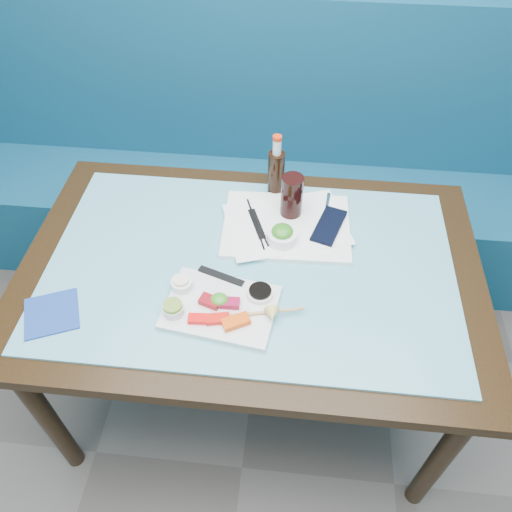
# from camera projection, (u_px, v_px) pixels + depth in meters

# --- Properties ---
(booth_bench) EXTENTS (3.00, 0.56, 1.17)m
(booth_bench) POSITION_uv_depth(u_px,v_px,m) (271.00, 185.00, 2.35)
(booth_bench) COLOR navy
(booth_bench) RESTS_ON ground
(dining_table) EXTENTS (1.40, 0.90, 0.75)m
(dining_table) POSITION_uv_depth(u_px,v_px,m) (251.00, 283.00, 1.57)
(dining_table) COLOR black
(dining_table) RESTS_ON ground
(glass_top) EXTENTS (1.22, 0.76, 0.01)m
(glass_top) POSITION_uv_depth(u_px,v_px,m) (250.00, 265.00, 1.51)
(glass_top) COLOR #5DA8BA
(glass_top) RESTS_ON dining_table
(sashimi_plate) EXTENTS (0.33, 0.26, 0.02)m
(sashimi_plate) POSITION_uv_depth(u_px,v_px,m) (221.00, 307.00, 1.39)
(sashimi_plate) COLOR silver
(sashimi_plate) RESTS_ON glass_top
(salmon_left) EXTENTS (0.06, 0.03, 0.01)m
(salmon_left) POSITION_uv_depth(u_px,v_px,m) (199.00, 319.00, 1.34)
(salmon_left) COLOR #FC0C0A
(salmon_left) RESTS_ON sashimi_plate
(salmon_mid) EXTENTS (0.07, 0.04, 0.02)m
(salmon_mid) POSITION_uv_depth(u_px,v_px,m) (218.00, 319.00, 1.34)
(salmon_mid) COLOR red
(salmon_mid) RESTS_ON sashimi_plate
(salmon_right) EXTENTS (0.08, 0.07, 0.02)m
(salmon_right) POSITION_uv_depth(u_px,v_px,m) (236.00, 322.00, 1.34)
(salmon_right) COLOR #EE4C09
(salmon_right) RESTS_ON sashimi_plate
(tuna_left) EXTENTS (0.07, 0.05, 0.02)m
(tuna_left) POSITION_uv_depth(u_px,v_px,m) (210.00, 301.00, 1.38)
(tuna_left) COLOR maroon
(tuna_left) RESTS_ON sashimi_plate
(tuna_right) EXTENTS (0.06, 0.03, 0.02)m
(tuna_right) POSITION_uv_depth(u_px,v_px,m) (230.00, 303.00, 1.38)
(tuna_right) COLOR maroon
(tuna_right) RESTS_ON sashimi_plate
(seaweed_garnish) EXTENTS (0.05, 0.05, 0.03)m
(seaweed_garnish) POSITION_uv_depth(u_px,v_px,m) (219.00, 300.00, 1.38)
(seaweed_garnish) COLOR #358D20
(seaweed_garnish) RESTS_ON sashimi_plate
(ramekin_wasabi) EXTENTS (0.07, 0.07, 0.02)m
(ramekin_wasabi) POSITION_uv_depth(u_px,v_px,m) (173.00, 309.00, 1.36)
(ramekin_wasabi) COLOR silver
(ramekin_wasabi) RESTS_ON sashimi_plate
(wasabi_fill) EXTENTS (0.07, 0.07, 0.01)m
(wasabi_fill) POSITION_uv_depth(u_px,v_px,m) (172.00, 306.00, 1.35)
(wasabi_fill) COLOR olive
(wasabi_fill) RESTS_ON ramekin_wasabi
(ramekin_ginger) EXTENTS (0.08, 0.08, 0.03)m
(ramekin_ginger) POSITION_uv_depth(u_px,v_px,m) (182.00, 284.00, 1.42)
(ramekin_ginger) COLOR white
(ramekin_ginger) RESTS_ON sashimi_plate
(ginger_fill) EXTENTS (0.05, 0.05, 0.01)m
(ginger_fill) POSITION_uv_depth(u_px,v_px,m) (181.00, 280.00, 1.41)
(ginger_fill) COLOR #F4E1C9
(ginger_fill) RESTS_ON ramekin_ginger
(soy_dish) EXTENTS (0.09, 0.09, 0.02)m
(soy_dish) POSITION_uv_depth(u_px,v_px,m) (260.00, 293.00, 1.40)
(soy_dish) COLOR white
(soy_dish) RESTS_ON sashimi_plate
(soy_fill) EXTENTS (0.08, 0.08, 0.01)m
(soy_fill) POSITION_uv_depth(u_px,v_px,m) (260.00, 291.00, 1.40)
(soy_fill) COLOR black
(soy_fill) RESTS_ON soy_dish
(lemon_wedge) EXTENTS (0.05, 0.04, 0.04)m
(lemon_wedge) POSITION_uv_depth(u_px,v_px,m) (272.00, 314.00, 1.34)
(lemon_wedge) COLOR #DDD268
(lemon_wedge) RESTS_ON sashimi_plate
(chopstick_sleeve) EXTENTS (0.14, 0.07, 0.00)m
(chopstick_sleeve) POSITION_uv_depth(u_px,v_px,m) (221.00, 276.00, 1.45)
(chopstick_sleeve) COLOR black
(chopstick_sleeve) RESTS_ON sashimi_plate
(wooden_chopstick_a) EXTENTS (0.20, 0.05, 0.01)m
(wooden_chopstick_a) POSITION_uv_depth(u_px,v_px,m) (260.00, 313.00, 1.36)
(wooden_chopstick_a) COLOR tan
(wooden_chopstick_a) RESTS_ON sashimi_plate
(wooden_chopstick_b) EXTENTS (0.22, 0.06, 0.01)m
(wooden_chopstick_b) POSITION_uv_depth(u_px,v_px,m) (263.00, 313.00, 1.36)
(wooden_chopstick_b) COLOR tan
(wooden_chopstick_b) RESTS_ON sashimi_plate
(serving_tray) EXTENTS (0.41, 0.32, 0.02)m
(serving_tray) POSITION_uv_depth(u_px,v_px,m) (286.00, 226.00, 1.61)
(serving_tray) COLOR white
(serving_tray) RESTS_ON glass_top
(paper_placemat) EXTENTS (0.44, 0.37, 0.00)m
(paper_placemat) POSITION_uv_depth(u_px,v_px,m) (286.00, 224.00, 1.60)
(paper_placemat) COLOR white
(paper_placemat) RESTS_ON serving_tray
(seaweed_bowl) EXTENTS (0.11, 0.11, 0.04)m
(seaweed_bowl) POSITION_uv_depth(u_px,v_px,m) (282.00, 237.00, 1.54)
(seaweed_bowl) COLOR white
(seaweed_bowl) RESTS_ON serving_tray
(seaweed_salad) EXTENTS (0.08, 0.08, 0.03)m
(seaweed_salad) POSITION_uv_depth(u_px,v_px,m) (282.00, 231.00, 1.52)
(seaweed_salad) COLOR #2E7C1C
(seaweed_salad) RESTS_ON seaweed_bowl
(cola_glass) EXTENTS (0.09, 0.09, 0.15)m
(cola_glass) POSITION_uv_depth(u_px,v_px,m) (292.00, 196.00, 1.58)
(cola_glass) COLOR black
(cola_glass) RESTS_ON serving_tray
(navy_pouch) EXTENTS (0.12, 0.18, 0.01)m
(navy_pouch) POSITION_uv_depth(u_px,v_px,m) (329.00, 226.00, 1.59)
(navy_pouch) COLOR black
(navy_pouch) RESTS_ON serving_tray
(fork) EXTENTS (0.02, 0.10, 0.01)m
(fork) POSITION_uv_depth(u_px,v_px,m) (327.00, 204.00, 1.66)
(fork) COLOR silver
(fork) RESTS_ON serving_tray
(black_chopstick_a) EXTENTS (0.08, 0.23, 0.01)m
(black_chopstick_a) POSITION_uv_depth(u_px,v_px,m) (256.00, 223.00, 1.60)
(black_chopstick_a) COLOR black
(black_chopstick_a) RESTS_ON serving_tray
(black_chopstick_b) EXTENTS (0.09, 0.19, 0.01)m
(black_chopstick_b) POSITION_uv_depth(u_px,v_px,m) (258.00, 224.00, 1.60)
(black_chopstick_b) COLOR black
(black_chopstick_b) RESTS_ON serving_tray
(tray_sleeve) EXTENTS (0.07, 0.14, 0.00)m
(tray_sleeve) POSITION_uv_depth(u_px,v_px,m) (257.00, 224.00, 1.60)
(tray_sleeve) COLOR black
(tray_sleeve) RESTS_ON serving_tray
(cola_bottle_body) EXTENTS (0.06, 0.06, 0.16)m
(cola_bottle_body) POSITION_uv_depth(u_px,v_px,m) (276.00, 173.00, 1.67)
(cola_bottle_body) COLOR black
(cola_bottle_body) RESTS_ON glass_top
(cola_bottle_neck) EXTENTS (0.03, 0.03, 0.05)m
(cola_bottle_neck) POSITION_uv_depth(u_px,v_px,m) (277.00, 147.00, 1.59)
(cola_bottle_neck) COLOR white
(cola_bottle_neck) RESTS_ON cola_bottle_body
(cola_bottle_cap) EXTENTS (0.04, 0.04, 0.01)m
(cola_bottle_cap) POSITION_uv_depth(u_px,v_px,m) (277.00, 138.00, 1.57)
(cola_bottle_cap) COLOR red
(cola_bottle_cap) RESTS_ON cola_bottle_neck
(blue_napkin) EXTENTS (0.19, 0.19, 0.01)m
(blue_napkin) POSITION_uv_depth(u_px,v_px,m) (52.00, 314.00, 1.38)
(blue_napkin) COLOR navy
(blue_napkin) RESTS_ON glass_top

